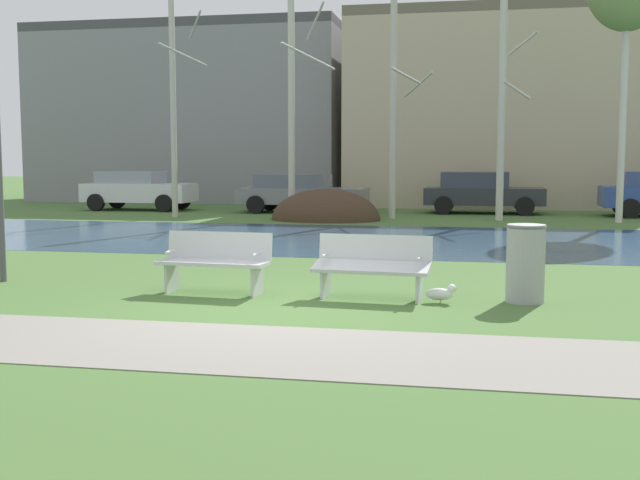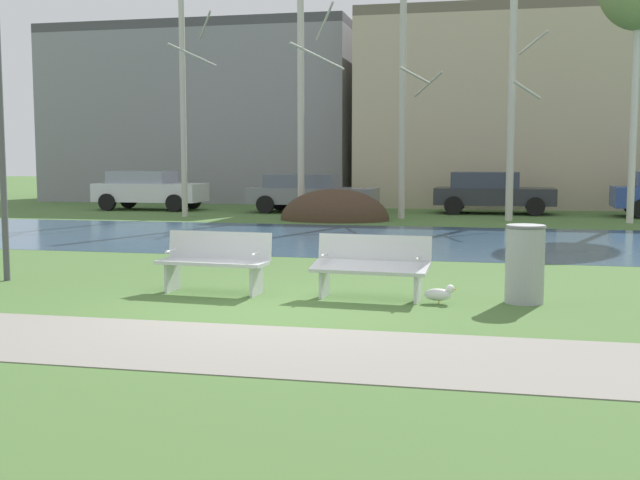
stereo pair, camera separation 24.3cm
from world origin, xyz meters
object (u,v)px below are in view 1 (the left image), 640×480
bench_right (372,265)px  seagull (441,293)px  parked_van_nearest_white (138,189)px  parked_hatch_third_dark (481,192)px  trash_bin (526,262)px  bench_left (215,261)px  parked_sedan_second_grey (300,192)px

bench_right → seagull: bench_right is taller
bench_right → parked_van_nearest_white: 20.45m
bench_right → parked_hatch_third_dark: 17.86m
bench_right → seagull: bearing=-9.9°
parked_van_nearest_white → seagull: bearing=-55.0°
seagull → parked_hatch_third_dark: 17.98m
seagull → parked_van_nearest_white: 21.13m
trash_bin → parked_van_nearest_white: (-13.23, 16.98, 0.24)m
bench_right → seagull: size_ratio=3.71×
seagull → parked_van_nearest_white: (-12.13, 17.29, 0.65)m
parked_van_nearest_white → trash_bin: bearing=-52.1°
bench_right → seagull: (0.95, -0.17, -0.34)m
trash_bin → parked_van_nearest_white: 21.53m
seagull → parked_hatch_third_dark: size_ratio=0.11×
bench_left → trash_bin: 4.32m
bench_left → seagull: 3.24m
bench_left → parked_van_nearest_white: bearing=117.5°
bench_left → parked_sedan_second_grey: parked_sedan_second_grey is taller
trash_bin → parked_hatch_third_dark: 17.66m
bench_left → parked_sedan_second_grey: 17.18m
bench_left → trash_bin: size_ratio=1.56×
parked_van_nearest_white → parked_sedan_second_grey: size_ratio=0.90×
bench_left → parked_van_nearest_white: 19.30m
bench_left → bench_right: bearing=0.0°
parked_van_nearest_white → parked_hatch_third_dark: size_ratio=0.99×
bench_left → trash_bin: trash_bin is taller
parked_van_nearest_white → bench_left: bearing=-62.5°
parked_van_nearest_white → parked_hatch_third_dark: (12.74, 0.67, -0.01)m
trash_bin → parked_sedan_second_grey: bearing=112.2°
trash_bin → parked_van_nearest_white: parked_van_nearest_white is taller
bench_right → parked_sedan_second_grey: bearing=105.9°
bench_left → bench_right: same height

